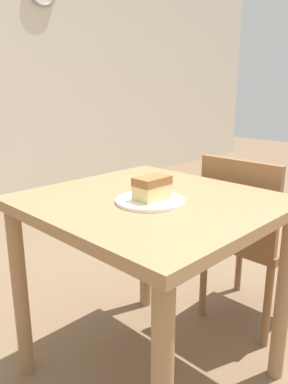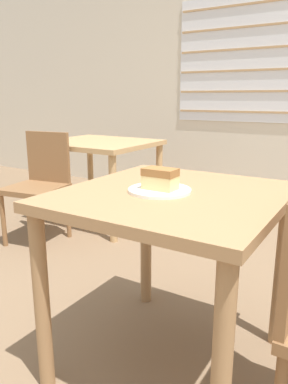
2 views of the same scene
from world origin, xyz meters
The scene contains 4 objects.
dining_table_near centered at (-0.06, 0.28, 0.64)m, with size 0.81×0.86×0.77m.
chair_near_window centered at (0.54, 0.20, 0.47)m, with size 0.41×0.41×0.85m.
plate centered at (-0.11, 0.24, 0.77)m, with size 0.24×0.24×0.01m.
cake_slice centered at (-0.10, 0.24, 0.82)m, with size 0.13×0.08×0.08m.
Camera 1 is at (-1.02, -0.62, 1.16)m, focal length 35.00 mm.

